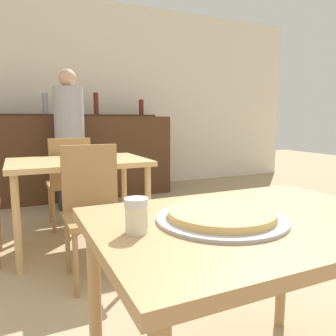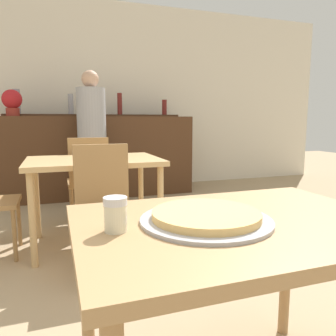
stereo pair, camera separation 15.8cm
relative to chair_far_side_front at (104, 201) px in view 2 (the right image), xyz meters
The scene contains 11 objects.
wall_back 3.05m from the chair_far_side_front, 84.75° to the left, with size 8.00×0.05×2.80m.
dining_table_near 1.32m from the chair_far_side_front, 78.28° to the right, with size 1.07×0.75×0.73m.
dining_table_far 0.57m from the chair_far_side_front, 90.00° to the left, with size 1.08×0.76×0.74m.
bar_counter 2.42m from the chair_far_side_front, 83.66° to the left, with size 2.60×0.56×1.11m.
bar_back_shelf 2.63m from the chair_far_side_front, 85.35° to the left, with size 2.39×0.24×0.35m.
chair_far_side_front is the anchor object (origin of this frame).
chair_far_side_back 1.09m from the chair_far_side_front, 90.00° to the left, with size 0.40×0.40×0.89m.
pizza_tray 1.31m from the chair_far_side_front, 83.11° to the right, with size 0.43×0.43×0.04m.
cheese_shaker 1.31m from the chair_far_side_front, 96.26° to the right, with size 0.07×0.07×0.10m.
person_standing 1.86m from the chair_far_side_front, 86.09° to the left, with size 0.34×0.34×1.63m.
potted_plant 2.60m from the chair_far_side_front, 108.43° to the left, with size 0.24×0.24×0.33m.
Camera 2 is at (-0.57, -0.93, 1.06)m, focal length 35.00 mm.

